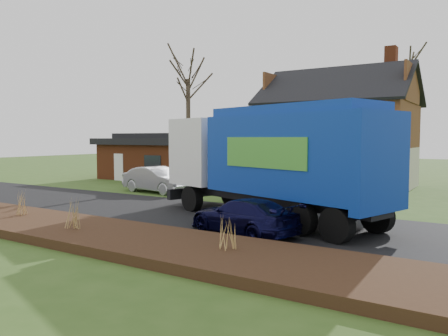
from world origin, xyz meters
The scene contains 13 objects.
ground centered at (0.00, 0.00, 0.00)m, with size 120.00×120.00×0.00m, color #32501A.
road centered at (0.00, 0.00, 0.01)m, with size 80.00×7.00×0.02m, color black.
mulch_verge centered at (0.00, -5.30, 0.15)m, with size 80.00×3.50×0.30m, color black.
main_house centered at (1.49, 13.91, 4.03)m, with size 12.95×8.95×9.26m.
ranch_house centered at (-12.00, 13.00, 1.81)m, with size 9.80×8.20×3.70m.
garbage_truck centered at (3.47, 0.60, 2.63)m, with size 10.99×6.02×4.56m.
silver_sedan centered at (-6.47, 5.09, 0.79)m, with size 1.67×4.79×1.58m, color #9A9CA1.
navy_wagon centered at (3.69, -2.12, 0.63)m, with size 1.75×4.32×1.25m, color black.
tree_front_west centered at (-7.41, 9.54, 8.52)m, with size 3.48×3.48×10.34m.
tree_back centered at (5.03, 21.44, 9.96)m, with size 3.77×3.77×11.94m.
grass_clump_west centered at (-4.74, -5.08, 0.80)m, with size 0.37×0.31×0.99m.
grass_clump_mid centered at (-0.85, -5.66, 0.81)m, with size 0.36×0.30×1.01m.
grass_clump_east centered at (4.92, -5.19, 0.76)m, with size 0.37×0.30×0.92m.
Camera 1 is at (11.13, -15.20, 3.36)m, focal length 35.00 mm.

